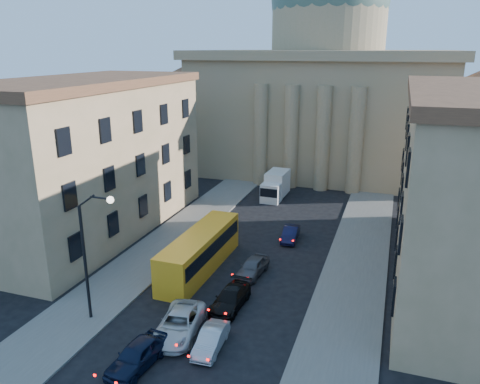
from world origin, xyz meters
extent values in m
cube|color=#5B5953|center=(-8.50, 18.00, 0.07)|extent=(5.00, 60.00, 0.15)
cube|color=#5B5953|center=(8.50, 18.00, 0.07)|extent=(5.00, 60.00, 0.15)
cube|color=#897954|center=(0.00, 56.00, 8.00)|extent=(34.00, 26.00, 16.00)
cube|color=#897954|center=(0.00, 56.00, 16.40)|extent=(35.50, 27.50, 1.20)
cylinder|color=#897954|center=(0.00, 56.00, 20.00)|extent=(16.00, 16.00, 8.00)
cube|color=#897954|center=(-21.00, 54.00, 5.50)|extent=(13.00, 13.00, 11.00)
cone|color=#543524|center=(-21.00, 54.00, 13.00)|extent=(26.02, 26.02, 4.00)
cube|color=#897954|center=(21.00, 54.00, 5.50)|extent=(13.00, 13.00, 11.00)
cylinder|color=#897954|center=(-6.00, 42.80, 6.50)|extent=(1.80, 1.80, 13.00)
cylinder|color=#897954|center=(-2.00, 42.80, 6.50)|extent=(1.80, 1.80, 13.00)
cylinder|color=#897954|center=(2.00, 42.80, 6.50)|extent=(1.80, 1.80, 13.00)
cylinder|color=#897954|center=(6.00, 42.80, 6.50)|extent=(1.80, 1.80, 13.00)
cube|color=tan|center=(-17.00, 22.00, 7.00)|extent=(11.00, 26.00, 14.00)
cube|color=#543524|center=(-17.00, 22.00, 14.30)|extent=(11.60, 26.60, 0.80)
cylinder|color=black|center=(-7.50, 8.00, 4.00)|extent=(0.20, 0.20, 8.00)
cylinder|color=black|center=(-6.95, 8.00, 8.35)|extent=(1.30, 0.12, 0.96)
cylinder|color=black|center=(-5.95, 8.00, 8.65)|extent=(1.30, 0.12, 0.12)
sphere|color=white|center=(-5.20, 8.00, 8.60)|extent=(0.44, 0.44, 0.44)
imported|color=black|center=(-2.00, 4.71, 0.75)|extent=(2.26, 4.60, 1.51)
imported|color=#A0A4A7|center=(1.31, 7.59, 0.62)|extent=(1.49, 3.80, 1.23)
imported|color=silver|center=(-1.16, 8.35, 0.73)|extent=(3.12, 5.52, 1.46)
imported|color=black|center=(0.80, 12.41, 0.66)|extent=(2.03, 4.62, 1.32)
imported|color=#454449|center=(0.82, 17.55, 0.69)|extent=(2.03, 4.20, 1.38)
imported|color=black|center=(2.09, 25.39, 0.63)|extent=(1.56, 3.89, 1.26)
cube|color=#F8A31B|center=(-3.50, 17.12, 1.56)|extent=(2.73, 11.14, 3.13)
cube|color=black|center=(-3.50, 17.12, 2.07)|extent=(2.78, 10.54, 1.11)
cylinder|color=black|center=(-4.58, 13.10, 0.50)|extent=(0.32, 1.01, 1.01)
cylinder|color=black|center=(-2.57, 13.07, 0.50)|extent=(0.32, 1.01, 1.01)
cylinder|color=black|center=(-4.43, 21.17, 0.50)|extent=(0.32, 1.01, 1.01)
cylinder|color=black|center=(-2.42, 21.13, 0.50)|extent=(0.32, 1.01, 1.01)
cube|color=silver|center=(-2.61, 35.90, 1.12)|extent=(2.20, 2.29, 2.23)
cube|color=black|center=(-2.64, 34.83, 1.39)|extent=(2.05, 0.17, 1.02)
cube|color=silver|center=(-2.54, 38.41, 1.63)|extent=(2.34, 3.97, 2.88)
cylinder|color=black|center=(-3.55, 35.56, 0.42)|extent=(0.28, 0.84, 0.84)
cylinder|color=black|center=(-1.69, 35.50, 0.42)|extent=(0.28, 0.84, 0.84)
cylinder|color=black|center=(-3.44, 39.27, 0.42)|extent=(0.28, 0.84, 0.84)
cylinder|color=black|center=(-1.58, 39.22, 0.42)|extent=(0.28, 0.84, 0.84)
camera|label=1|loc=(10.69, -14.65, 17.29)|focal=35.00mm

